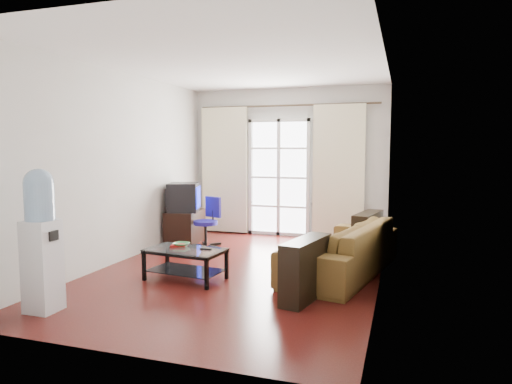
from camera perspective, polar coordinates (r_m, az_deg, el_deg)
floor at (r=6.14m, az=-2.12°, el=-9.80°), size 5.20×5.20×0.00m
ceiling at (r=6.02m, az=-2.21°, el=15.83°), size 5.20×5.20×0.00m
wall_back at (r=8.42m, az=3.97°, el=3.68°), size 3.60×0.02×2.70m
wall_front at (r=3.61m, az=-16.56°, el=0.90°), size 3.60×0.02×2.70m
wall_left at (r=6.76m, az=-16.65°, el=2.99°), size 0.02×5.20×2.70m
wall_right at (r=5.57m, az=15.51°, el=2.51°), size 0.02×5.20×2.70m
french_door at (r=8.41m, az=2.87°, el=1.81°), size 1.16×0.06×2.15m
curtain_rod at (r=8.35m, az=3.84°, el=10.74°), size 3.30×0.04×0.04m
curtain_left at (r=8.68m, az=-3.95°, el=2.75°), size 0.90×0.07×2.35m
curtain_right at (r=8.12m, az=10.27°, el=2.48°), size 0.90×0.07×2.35m
radiator at (r=8.26m, az=9.15°, el=-3.53°), size 0.64×0.12×0.64m
sofa at (r=6.04m, az=10.70°, el=-6.91°), size 2.63×1.82×0.66m
coffee_table at (r=5.75m, az=-8.81°, el=-8.39°), size 1.00×0.65×0.39m
bowl at (r=5.86m, az=-9.31°, el=-6.50°), size 0.23×0.23×0.05m
book at (r=5.93m, az=-10.47°, el=-6.51°), size 0.32×0.35×0.02m
remote at (r=5.65m, az=-6.31°, el=-7.09°), size 0.14×0.04×0.02m
tv_stand at (r=7.98m, az=-8.86°, el=-4.27°), size 0.57×0.79×0.55m
crt_tv at (r=7.84m, az=-9.16°, el=-0.64°), size 0.63×0.64×0.48m
task_chair at (r=7.56m, az=-6.16°, el=-5.02°), size 0.72×0.72×0.81m
water_cooler at (r=4.98m, az=-25.27°, el=-5.16°), size 0.31×0.29×1.43m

